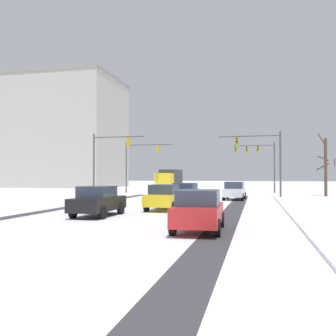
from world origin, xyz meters
The scene contains 15 objects.
wheel_track_left_lane centered at (-5.63, 17.05, 0.00)m, with size 1.00×37.50×0.01m, color #38383D.
wheel_track_right_lane centered at (5.54, 17.05, 0.00)m, with size 1.20×37.50×0.01m, color #38383D.
sidewalk_kerb_right centered at (10.67, 15.34, 0.06)m, with size 4.00×37.50×0.12m, color white.
traffic_signal_far_right centered at (7.21, 44.11, 4.76)m, with size 5.23×0.44×6.50m.
traffic_signal_near_left centered at (-7.81, 30.08, 4.39)m, with size 5.44×0.38×6.50m.
traffic_signal_far_left centered at (-7.59, 40.13, 4.43)m, with size 6.14×0.42×6.50m.
traffic_signal_near_right centered at (7.62, 32.15, 4.43)m, with size 6.03×0.40×6.50m.
car_white_lead centered at (5.05, 28.74, 0.82)m, with size 2.00×4.18×1.62m.
car_blue_second centered at (1.70, 22.45, 0.82)m, with size 1.99×4.18×1.62m.
car_yellow_cab_third centered at (1.30, 17.29, 0.82)m, with size 1.92×4.14×1.62m.
car_black_fourth centered at (-1.34, 12.95, 0.82)m, with size 1.88×4.12×1.62m.
car_red_fifth centered at (4.75, 8.74, 0.82)m, with size 1.94×4.15×1.62m.
box_truck_delivery centered at (-4.74, 45.21, 1.63)m, with size 2.42×7.44×3.02m.
bare_tree_sidewalk_far centered at (14.16, 36.84, 3.26)m, with size 1.94×1.94×6.72m.
office_building_far_left_block centered at (-33.66, 61.09, 10.51)m, with size 29.57×16.74×21.00m.
Camera 1 is at (6.94, -6.02, 2.17)m, focal length 40.52 mm.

